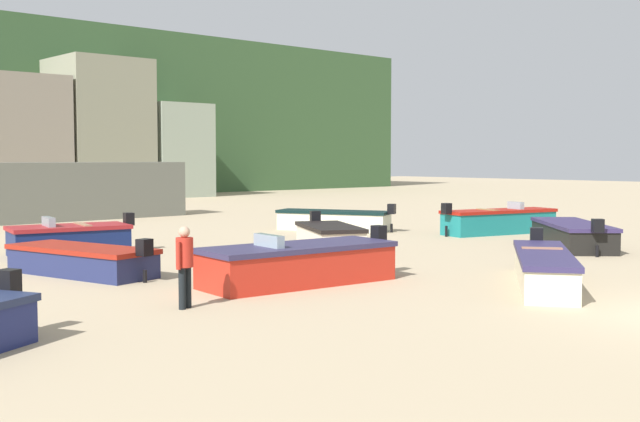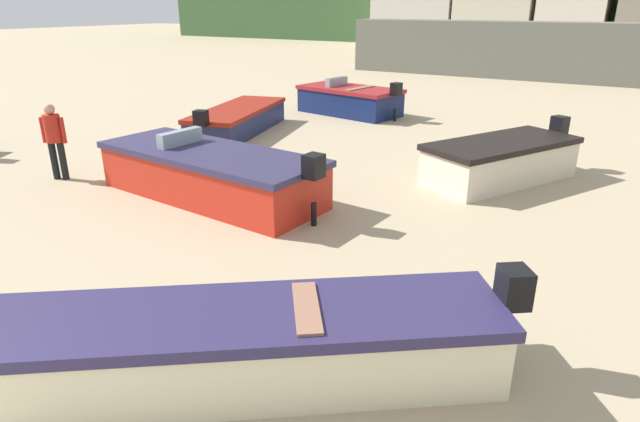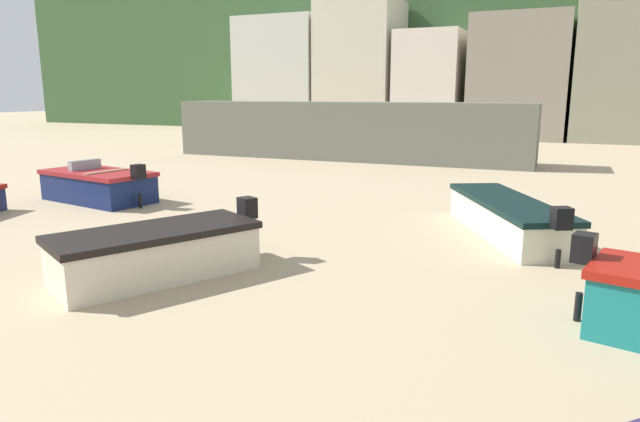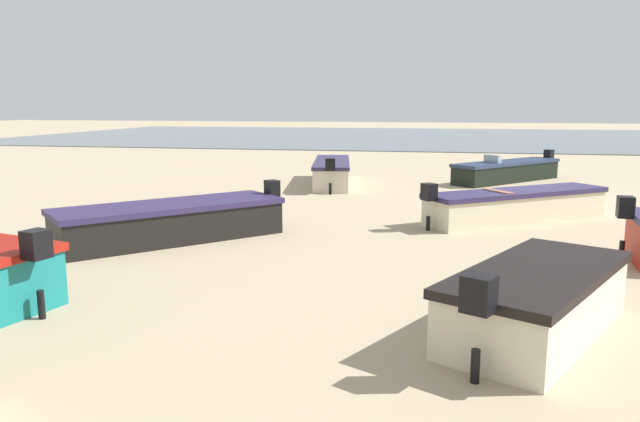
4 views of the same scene
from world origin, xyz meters
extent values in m
plane|color=tan|center=(0.00, 0.00, 0.00)|extent=(160.00, 160.00, 0.00)
cube|color=slate|center=(0.00, -36.00, 0.03)|extent=(80.00, 36.00, 0.06)
cube|color=beige|center=(0.95, 4.06, 0.34)|extent=(4.70, 3.86, 0.68)
cube|color=#2D264E|center=(0.95, 4.06, 0.74)|extent=(4.83, 3.99, 0.12)
cube|color=black|center=(3.12, 5.65, 0.92)|extent=(0.42, 0.42, 0.40)
cylinder|color=black|center=(3.12, 5.65, 0.17)|extent=(0.14, 0.14, 0.34)
cube|color=#97664E|center=(1.46, 4.43, 0.79)|extent=(0.75, 0.90, 0.08)
cube|color=black|center=(-0.56, 7.86, 1.05)|extent=(0.31, 0.34, 0.40)
cylinder|color=black|center=(-0.56, 7.86, 0.20)|extent=(0.11, 0.11, 0.41)
cube|color=beige|center=(6.87, -2.22, 0.38)|extent=(2.00, 5.15, 0.76)
cube|color=#312C4E|center=(6.87, -2.22, 0.82)|extent=(2.09, 5.26, 0.12)
cube|color=black|center=(6.44, 0.44, 1.00)|extent=(0.36, 0.33, 0.40)
cylinder|color=black|center=(6.44, 0.44, 0.19)|extent=(0.11, 0.11, 0.38)
cube|color=black|center=(8.63, 7.83, 0.35)|extent=(4.41, 4.52, 0.70)
cube|color=#2F254E|center=(8.63, 7.83, 0.76)|extent=(4.54, 4.65, 0.12)
cube|color=black|center=(6.85, 5.96, 0.94)|extent=(0.42, 0.42, 0.40)
cylinder|color=black|center=(6.85, 5.96, 0.18)|extent=(0.14, 0.14, 0.35)
cube|color=black|center=(8.24, 12.81, 1.06)|extent=(0.35, 0.38, 0.40)
cylinder|color=black|center=(8.24, 12.81, 0.21)|extent=(0.12, 0.12, 0.41)
cube|color=black|center=(0.40, -4.24, 0.33)|extent=(4.25, 4.59, 0.67)
cube|color=#23304C|center=(0.40, -4.24, 0.73)|extent=(4.38, 4.72, 0.12)
cube|color=black|center=(-1.43, -6.30, 0.91)|extent=(0.43, 0.42, 0.40)
cylinder|color=black|center=(-1.43, -6.30, 0.17)|extent=(0.14, 0.14, 0.33)
cube|color=#8C9EA8|center=(1.00, -3.56, 0.93)|extent=(0.63, 0.59, 0.28)
cube|color=beige|center=(1.56, 12.00, 0.38)|extent=(2.75, 3.60, 0.75)
cube|color=black|center=(1.56, 12.00, 0.81)|extent=(2.87, 3.72, 0.12)
cube|color=black|center=(2.41, 13.64, 0.99)|extent=(0.41, 0.40, 0.40)
cylinder|color=black|center=(2.41, 13.64, 0.19)|extent=(0.13, 0.13, 0.38)
camera|label=1|loc=(-14.77, -5.82, 2.95)|focal=43.99mm
camera|label=2|loc=(3.83, 0.69, 3.54)|focal=29.87mm
camera|label=3|loc=(7.86, 4.60, 3.14)|focal=31.38mm
camera|label=4|loc=(2.83, 19.95, 2.96)|focal=34.05mm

